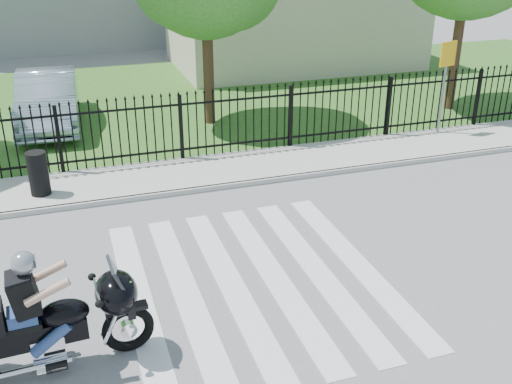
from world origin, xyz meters
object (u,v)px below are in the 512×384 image
object	(u,v)px
motorcycle_rider	(39,322)
litter_bin	(38,173)
parked_car	(48,100)
traffic_sign	(446,69)

from	to	relation	value
motorcycle_rider	litter_bin	distance (m)	6.00
litter_bin	motorcycle_rider	bearing A→B (deg)	-89.53
motorcycle_rider	parked_car	xyz separation A→B (m)	(0.25, 11.48, 0.03)
motorcycle_rider	traffic_sign	xyz separation A→B (m)	(11.00, 6.92, 1.19)
traffic_sign	litter_bin	xyz separation A→B (m)	(-11.05, -0.92, -1.37)
traffic_sign	litter_bin	size ratio (longest dim) A/B	2.62
parked_car	litter_bin	xyz separation A→B (m)	(-0.30, -5.48, -0.21)
parked_car	motorcycle_rider	bearing A→B (deg)	-88.89
parked_car	traffic_sign	world-z (taller)	traffic_sign
motorcycle_rider	litter_bin	world-z (taller)	motorcycle_rider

